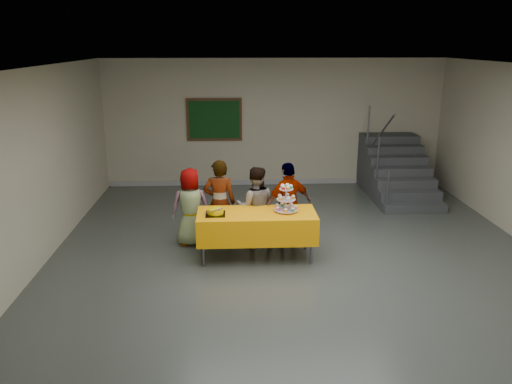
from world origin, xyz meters
TOP-DOWN VIEW (x-y plane):
  - room_shell at (0.00, 0.02)m, footprint 10.00×10.04m
  - bake_table at (-0.64, 0.67)m, footprint 1.88×0.78m
  - cupcake_stand at (-0.17, 0.71)m, footprint 0.38×0.38m
  - bear_cake at (-1.29, 0.61)m, footprint 0.32×0.36m
  - schoolchild_a at (-1.73, 1.30)m, footprint 0.67×0.45m
  - schoolchild_b at (-1.24, 1.28)m, footprint 0.55×0.37m
  - schoolchild_c at (-0.64, 1.20)m, footprint 0.69×0.55m
  - schoolchild_d at (-0.08, 1.20)m, footprint 0.92×0.64m
  - staircase at (2.70, 4.13)m, footprint 1.30×2.40m
  - noticeboard at (-1.42, 4.96)m, footprint 1.30×0.05m

SIDE VIEW (x-z plane):
  - staircase at x=2.70m, z-range -0.53..1.51m
  - bake_table at x=-0.64m, z-range 0.17..0.94m
  - schoolchild_a at x=-1.73m, z-range 0.00..1.34m
  - schoolchild_c at x=-0.64m, z-range 0.00..1.38m
  - schoolchild_d at x=-0.08m, z-range 0.00..1.45m
  - schoolchild_b at x=-1.24m, z-range 0.00..1.49m
  - bear_cake at x=-1.29m, z-range 0.77..0.89m
  - cupcake_stand at x=-0.17m, z-range 0.73..1.17m
  - noticeboard at x=-1.42m, z-range 1.10..2.10m
  - room_shell at x=0.00m, z-range 0.62..3.64m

